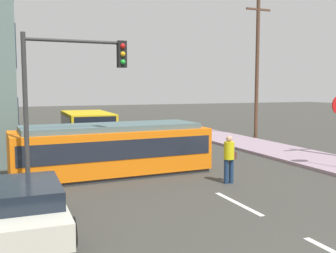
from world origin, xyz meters
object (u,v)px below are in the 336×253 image
(pedestrian_crossing, at_px, (229,156))
(utility_pole_mid, at_px, (257,67))
(city_bus, at_px, (87,126))
(traffic_light_mast, at_px, (69,82))
(parked_sedan_mid, at_px, (24,207))
(streetcar_tram, at_px, (112,149))

(pedestrian_crossing, distance_m, utility_pole_mid, 13.52)
(city_bus, bearing_deg, traffic_light_mast, -103.05)
(parked_sedan_mid, distance_m, utility_pole_mid, 19.84)
(streetcar_tram, xyz_separation_m, pedestrian_crossing, (3.42, -2.88, -0.05))
(city_bus, relative_size, pedestrian_crossing, 3.08)
(pedestrian_crossing, height_order, utility_pole_mid, utility_pole_mid)
(parked_sedan_mid, distance_m, traffic_light_mast, 4.40)
(streetcar_tram, bearing_deg, traffic_light_mast, -129.99)
(pedestrian_crossing, height_order, parked_sedan_mid, pedestrian_crossing)
(city_bus, relative_size, utility_pole_mid, 0.58)
(pedestrian_crossing, distance_m, traffic_light_mast, 5.90)
(traffic_light_mast, height_order, utility_pole_mid, utility_pole_mid)
(traffic_light_mast, xyz_separation_m, utility_pole_mid, (13.41, 9.49, 1.18))
(streetcar_tram, bearing_deg, parked_sedan_mid, -122.62)
(pedestrian_crossing, relative_size, parked_sedan_mid, 0.40)
(traffic_light_mast, distance_m, utility_pole_mid, 16.47)
(pedestrian_crossing, relative_size, utility_pole_mid, 0.19)
(streetcar_tram, distance_m, parked_sedan_mid, 6.20)
(pedestrian_crossing, distance_m, parked_sedan_mid, 7.16)
(streetcar_tram, relative_size, traffic_light_mast, 1.51)
(city_bus, height_order, traffic_light_mast, traffic_light_mast)
(city_bus, xyz_separation_m, parked_sedan_mid, (-4.00, -13.88, -0.44))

